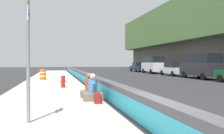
% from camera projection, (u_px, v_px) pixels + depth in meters
% --- Properties ---
extents(ground_plane, '(160.00, 160.00, 0.00)m').
position_uv_depth(ground_plane, '(157.00, 134.00, 5.41)').
color(ground_plane, '#2B2B2D').
rests_on(ground_plane, ground).
extents(jersey_barrier, '(76.00, 0.45, 0.85)m').
position_uv_depth(jersey_barrier, '(157.00, 116.00, 5.40)').
color(jersey_barrier, '#47474C').
rests_on(jersey_barrier, ground_plane).
extents(route_sign_post, '(0.44, 0.09, 3.60)m').
position_uv_depth(route_sign_post, '(28.00, 43.00, 5.85)').
color(route_sign_post, gray).
rests_on(route_sign_post, sidewalk_strip).
extents(fire_hydrant, '(0.26, 0.46, 0.88)m').
position_uv_depth(fire_hydrant, '(63.00, 80.00, 14.14)').
color(fire_hydrant, red).
rests_on(fire_hydrant, sidewalk_strip).
extents(seated_person_foreground, '(0.72, 0.83, 1.10)m').
position_uv_depth(seated_person_foreground, '(93.00, 92.00, 9.38)').
color(seated_person_foreground, '#706651').
rests_on(seated_person_foreground, sidewalk_strip).
extents(seated_person_middle, '(0.71, 0.82, 1.09)m').
position_uv_depth(seated_person_middle, '(89.00, 89.00, 10.27)').
color(seated_person_middle, '#706651').
rests_on(seated_person_middle, sidewalk_strip).
extents(backpack, '(0.32, 0.28, 0.40)m').
position_uv_depth(backpack, '(98.00, 98.00, 8.66)').
color(backpack, maroon).
rests_on(backpack, sidewalk_strip).
extents(construction_barrel, '(0.54, 0.54, 0.95)m').
position_uv_depth(construction_barrel, '(43.00, 74.00, 20.39)').
color(construction_barrel, orange).
rests_on(construction_barrel, sidewalk_strip).
extents(parked_car_fourth, '(5.10, 2.11, 2.56)m').
position_uv_depth(parked_car_fourth, '(201.00, 66.00, 23.36)').
color(parked_car_fourth, '#28282D').
rests_on(parked_car_fourth, ground_plane).
extents(parked_car_midline, '(4.51, 1.98, 1.71)m').
position_uv_depth(parked_car_midline, '(174.00, 69.00, 28.75)').
color(parked_car_midline, silver).
rests_on(parked_car_midline, ground_plane).
extents(parked_car_far, '(5.17, 2.24, 2.56)m').
position_uv_depth(parked_car_far, '(153.00, 65.00, 34.77)').
color(parked_car_far, silver).
rests_on(parked_car_far, ground_plane).
extents(parked_car_farther, '(4.55, 2.04, 1.71)m').
position_uv_depth(parked_car_farther, '(138.00, 67.00, 41.18)').
color(parked_car_farther, navy).
rests_on(parked_car_farther, ground_plane).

